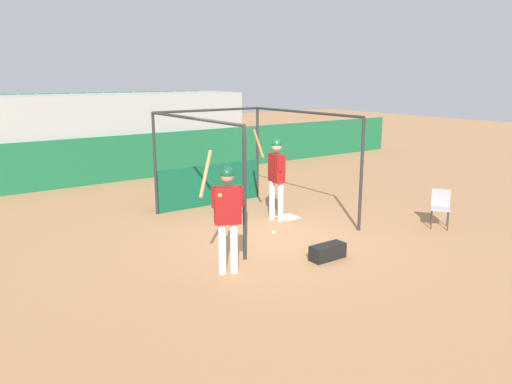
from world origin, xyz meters
The scene contains 10 objects.
ground_plane centered at (0.00, 0.00, 0.00)m, with size 60.00×60.00×0.00m, color #A8754C.
outfield_wall centered at (0.00, 7.54, 0.73)m, with size 24.00×0.12×1.45m.
bleacher_section centered at (0.00, 8.81, 1.36)m, with size 8.70×2.40×2.73m.
batting_cage centered at (0.40, 2.43, 1.15)m, with size 3.09×3.86×2.48m.
home_plate centered at (1.28, 1.14, 0.01)m, with size 0.44×0.44×0.02m.
player_batter centered at (0.92, 1.15, 1.17)m, with size 0.59×0.97×2.07m.
player_waiting centered at (-1.73, -0.92, 1.13)m, with size 0.79×0.54×2.10m.
folding_chair centered at (3.56, -1.40, 0.52)m, with size 0.56×0.56×0.84m.
equipment_bag centered at (0.12, -1.43, 0.14)m, with size 0.70×0.28×0.28m.
baseball centered at (0.22, 0.32, 0.04)m, with size 0.07×0.07×0.07m.
Camera 1 is at (-6.00, -7.70, 3.29)m, focal length 35.00 mm.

